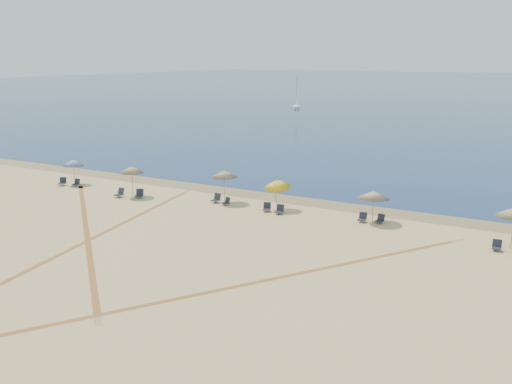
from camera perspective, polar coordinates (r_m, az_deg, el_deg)
ground at (r=27.66m, az=-20.92°, el=-11.17°), size 160.00×160.00×0.00m
wet_sand at (r=45.80m, az=2.42°, el=-0.55°), size 500.00×500.00×0.00m
umbrella_0 at (r=52.80m, az=-18.02°, el=2.83°), size 1.87×1.88×2.28m
umbrella_1 at (r=46.93m, az=-12.46°, el=2.24°), size 1.98×1.98×2.55m
umbrella_2 at (r=43.98m, az=-3.21°, el=1.86°), size 2.07×2.07×2.60m
umbrella_3 at (r=41.87m, az=2.16°, el=0.84°), size 1.96×2.04×2.45m
umbrella_4 at (r=39.46m, az=11.81°, el=-0.27°), size 2.23×2.25×2.26m
chair_0 at (r=52.89m, az=-19.00°, el=0.97°), size 0.82×0.87×0.71m
chair_1 at (r=52.27m, az=-17.72°, el=0.89°), size 0.58×0.66×0.63m
chair_2 at (r=47.18m, az=-13.63°, el=-0.11°), size 0.66×0.76×0.74m
chair_3 at (r=46.54m, az=-11.71°, el=-0.20°), size 0.83×0.88×0.72m
chair_4 at (r=44.26m, az=-4.03°, el=-0.66°), size 0.62×0.72×0.71m
chair_5 at (r=43.47m, az=-3.02°, el=-0.98°), size 0.66×0.71×0.60m
chair_6 at (r=41.64m, az=1.11°, el=-1.58°), size 0.73×0.79×0.66m
chair_7 at (r=40.97m, az=2.40°, el=-1.82°), size 0.59×0.69×0.68m
chair_8 at (r=39.71m, az=10.73°, el=-2.57°), size 0.59×0.67×0.65m
chair_9 at (r=39.63m, az=12.45°, el=-2.71°), size 0.62×0.70×0.63m
chair_10 at (r=36.25m, az=23.19°, el=-5.03°), size 0.58×0.66×0.64m
sailboat_1 at (r=126.63m, az=4.15°, el=9.45°), size 3.34×4.92×7.29m
tire_tracks at (r=34.56m, az=-12.02°, el=-5.58°), size 54.27×42.19×0.00m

